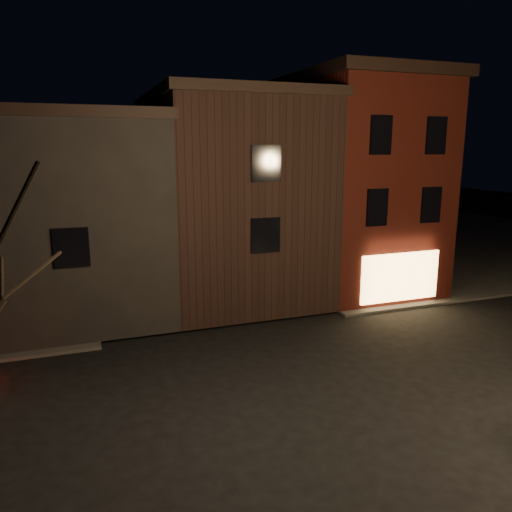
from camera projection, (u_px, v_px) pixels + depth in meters
The scene contains 5 objects.
ground at pixel (284, 389), 15.04m from camera, with size 120.00×120.00×0.00m, color black.
sidewalk_far_right at pixel (415, 237), 40.08m from camera, with size 30.00×30.00×0.12m, color #2D2B28.
corner_building at pixel (357, 182), 25.26m from camera, with size 6.50×8.50×10.50m.
row_building_a at pixel (228, 196), 24.14m from camera, with size 7.30×10.30×9.40m.
row_building_b at pixel (70, 213), 21.82m from camera, with size 7.80×10.30×8.40m.
Camera 1 is at (-5.54, -12.70, 7.15)m, focal length 35.00 mm.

